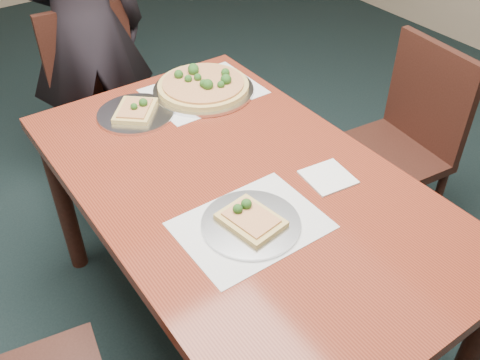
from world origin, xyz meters
TOP-DOWN VIEW (x-y plane):
  - ground at (0.00, 0.00)m, footprint 8.00×8.00m
  - dining_table at (0.06, 0.04)m, footprint 0.90×1.50m
  - chair_far at (0.06, 1.16)m, footprint 0.45×0.45m
  - chair_right at (0.94, 0.11)m, footprint 0.46×0.46m
  - diner at (0.07, 1.28)m, footprint 0.65×0.50m
  - placemat_main at (0.26, 0.57)m, footprint 0.42×0.32m
  - placemat_near at (-0.03, -0.14)m, footprint 0.40×0.30m
  - pizza_pan at (0.26, 0.57)m, footprint 0.39×0.39m
  - slice_plate_near at (-0.03, -0.14)m, footprint 0.28×0.28m
  - slice_plate_far at (-0.03, 0.57)m, footprint 0.28×0.28m
  - napkin at (0.29, -0.11)m, footprint 0.16×0.16m

SIDE VIEW (x-z plane):
  - ground at x=0.00m, z-range 0.00..0.00m
  - chair_far at x=0.06m, z-range 0.06..0.97m
  - chair_right at x=0.94m, z-range 0.06..0.97m
  - dining_table at x=0.06m, z-range 0.28..1.03m
  - placemat_main at x=0.26m, z-range 0.75..0.75m
  - placemat_near at x=-0.03m, z-range 0.75..0.75m
  - napkin at x=0.29m, z-range 0.75..0.76m
  - slice_plate_far at x=-0.03m, z-range 0.73..0.79m
  - slice_plate_near at x=-0.03m, z-range 0.74..0.79m
  - pizza_pan at x=0.26m, z-range 0.74..0.81m
  - diner at x=0.07m, z-range 0.00..1.61m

